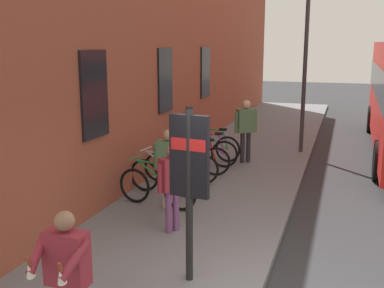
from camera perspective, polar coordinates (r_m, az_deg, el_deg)
The scene contains 15 objects.
ground at distance 11.94m, azimuth 18.26°, elevation -4.48°, with size 60.00×60.00×0.00m, color #2D2D30.
sidewalk_pavement at distance 14.10m, azimuth 7.13°, elevation -1.15°, with size 24.00×3.50×0.12m, color slate.
station_facade at distance 15.21m, azimuth 0.47°, elevation 15.09°, with size 22.00×0.65×8.12m.
bicycle_mid_rack at distance 9.26m, azimuth -4.31°, elevation -5.40°, with size 0.48×1.76×0.97m.
bicycle_under_window at distance 10.00m, azimuth -3.23°, elevation -4.04°, with size 0.48×1.77×0.97m.
bicycle_nearest_sign at distance 10.77m, azimuth -1.29°, elevation -2.82°, with size 0.48×1.76×0.97m.
bicycle_far_end at distance 11.42m, azimuth 0.37°, elevation -1.93°, with size 0.53×1.75×0.97m.
bicycle_by_door at distance 12.23m, azimuth 1.61°, elevation -0.98°, with size 0.48×1.77×0.97m.
bicycle_leaning_wall at distance 12.88m, azimuth 2.25°, elevation -0.30°, with size 0.48×1.77×0.97m.
transit_info_sign at distance 6.09m, azimuth -0.33°, elevation -2.92°, with size 0.15×0.56×2.40m.
pedestrian_by_facade at distance 12.59m, azimuth 6.64°, elevation 2.37°, with size 0.49×0.54×1.71m.
pedestrian_near_bus at distance 7.89m, azimuth -2.47°, elevation -4.37°, with size 0.51×0.42×1.53m.
pedestrian_crossing_street at distance 9.05m, azimuth -2.92°, elevation -2.04°, with size 0.27×0.60×1.57m.
tourist_with_hotdogs at distance 5.04m, azimuth -15.21°, elevation -14.42°, with size 0.54×0.61×1.56m.
street_lamp at distance 13.99m, azimuth 13.80°, elevation 10.97°, with size 0.28×0.28×4.97m.
Camera 1 is at (-5.46, -0.89, 3.32)m, focal length 43.42 mm.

